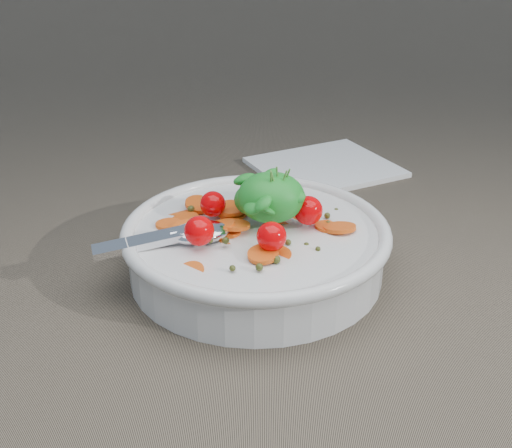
{
  "coord_description": "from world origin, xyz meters",
  "views": [
    {
      "loc": [
        -0.01,
        -0.52,
        0.3
      ],
      "look_at": [
        -0.02,
        -0.02,
        0.05
      ],
      "focal_mm": 45.0,
      "sensor_mm": 36.0,
      "label": 1
    }
  ],
  "objects": [
    {
      "name": "bowl",
      "position": [
        -0.02,
        -0.02,
        0.03
      ],
      "size": [
        0.25,
        0.24,
        0.1
      ],
      "color": "silver",
      "rests_on": "ground"
    },
    {
      "name": "napkin",
      "position": [
        0.07,
        0.23,
        0.0
      ],
      "size": [
        0.21,
        0.2,
        0.01
      ],
      "primitive_type": "cube",
      "rotation": [
        0.0,
        0.0,
        0.48
      ],
      "color": "white",
      "rests_on": "ground"
    },
    {
      "name": "ground",
      "position": [
        0.0,
        0.0,
        0.0
      ],
      "size": [
        6.0,
        6.0,
        0.0
      ],
      "primitive_type": "plane",
      "color": "#6F624F",
      "rests_on": "ground"
    }
  ]
}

